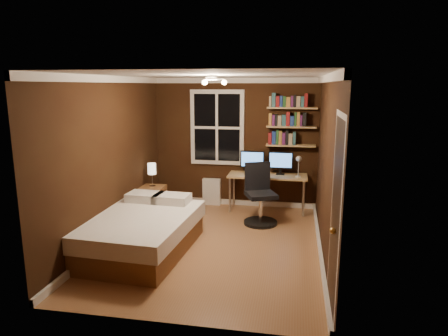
% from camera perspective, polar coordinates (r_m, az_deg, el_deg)
% --- Properties ---
extents(floor, '(4.20, 4.20, 0.00)m').
position_cam_1_polar(floor, '(6.17, -1.48, -10.77)').
color(floor, '#905E39').
rests_on(floor, ground).
extents(wall_back, '(3.20, 0.04, 2.50)m').
position_cam_1_polar(wall_back, '(7.84, 1.59, 3.59)').
color(wall_back, black).
rests_on(wall_back, ground).
extents(wall_left, '(0.04, 4.20, 2.50)m').
position_cam_1_polar(wall_left, '(6.32, -15.89, 1.17)').
color(wall_left, black).
rests_on(wall_left, ground).
extents(wall_right, '(0.04, 4.20, 2.50)m').
position_cam_1_polar(wall_right, '(5.70, 14.40, 0.13)').
color(wall_right, black).
rests_on(wall_right, ground).
extents(ceiling, '(3.20, 4.20, 0.02)m').
position_cam_1_polar(ceiling, '(5.70, -1.62, 13.13)').
color(ceiling, white).
rests_on(ceiling, wall_back).
extents(window, '(1.06, 0.06, 1.46)m').
position_cam_1_polar(window, '(7.83, -0.98, 5.79)').
color(window, silver).
rests_on(window, wall_back).
extents(door, '(0.03, 0.82, 2.05)m').
position_cam_1_polar(door, '(4.26, 15.51, -6.97)').
color(door, black).
rests_on(door, ground).
extents(door_knob, '(0.06, 0.06, 0.06)m').
position_cam_1_polar(door_knob, '(3.98, 15.29, -8.66)').
color(door_knob, gold).
rests_on(door_knob, door).
extents(ceiling_fixture, '(0.44, 0.44, 0.18)m').
position_cam_1_polar(ceiling_fixture, '(5.60, -1.83, 12.13)').
color(ceiling_fixture, beige).
rests_on(ceiling_fixture, ceiling).
extents(bookshelf_lower, '(0.92, 0.22, 0.03)m').
position_cam_1_polar(bookshelf_lower, '(7.64, 9.50, 3.21)').
color(bookshelf_lower, tan).
rests_on(bookshelf_lower, wall_back).
extents(books_row_lower, '(0.48, 0.16, 0.23)m').
position_cam_1_polar(books_row_lower, '(7.62, 9.53, 4.18)').
color(books_row_lower, maroon).
rests_on(books_row_lower, bookshelf_lower).
extents(bookshelf_middle, '(0.92, 0.22, 0.03)m').
position_cam_1_polar(bookshelf_middle, '(7.59, 9.59, 5.83)').
color(bookshelf_middle, tan).
rests_on(bookshelf_middle, wall_back).
extents(books_row_middle, '(0.66, 0.16, 0.23)m').
position_cam_1_polar(books_row_middle, '(7.58, 9.62, 6.80)').
color(books_row_middle, navy).
rests_on(books_row_middle, bookshelf_middle).
extents(bookshelf_upper, '(0.92, 0.22, 0.03)m').
position_cam_1_polar(bookshelf_upper, '(7.57, 9.68, 8.46)').
color(bookshelf_upper, tan).
rests_on(bookshelf_upper, wall_back).
extents(books_row_upper, '(0.66, 0.16, 0.23)m').
position_cam_1_polar(books_row_upper, '(7.56, 9.71, 9.44)').
color(books_row_upper, '#255726').
rests_on(books_row_upper, bookshelf_upper).
extents(bed, '(1.53, 2.04, 0.67)m').
position_cam_1_polar(bed, '(5.95, -11.95, -8.94)').
color(bed, brown).
rests_on(bed, ground).
extents(nightstand, '(0.45, 0.45, 0.54)m').
position_cam_1_polar(nightstand, '(7.51, -10.11, -4.62)').
color(nightstand, brown).
rests_on(nightstand, ground).
extents(bedside_lamp, '(0.15, 0.15, 0.44)m').
position_cam_1_polar(bedside_lamp, '(7.39, -10.24, -1.00)').
color(bedside_lamp, beige).
rests_on(bedside_lamp, nightstand).
extents(radiator, '(0.35, 0.12, 0.53)m').
position_cam_1_polar(radiator, '(8.02, -1.77, -3.40)').
color(radiator, beige).
rests_on(radiator, ground).
extents(desk, '(1.48, 0.56, 0.70)m').
position_cam_1_polar(desk, '(7.59, 6.23, -1.42)').
color(desk, tan).
rests_on(desk, ground).
extents(monitor_left, '(0.46, 0.12, 0.44)m').
position_cam_1_polar(monitor_left, '(7.63, 4.06, 0.84)').
color(monitor_left, black).
rests_on(monitor_left, desk).
extents(monitor_right, '(0.46, 0.12, 0.44)m').
position_cam_1_polar(monitor_right, '(7.59, 8.08, 0.70)').
color(monitor_right, black).
rests_on(monitor_right, desk).
extents(desk_lamp, '(0.14, 0.32, 0.44)m').
position_cam_1_polar(desk_lamp, '(7.35, 10.60, 0.25)').
color(desk_lamp, silver).
rests_on(desk_lamp, desk).
extents(office_chair, '(0.62, 0.62, 1.05)m').
position_cam_1_polar(office_chair, '(6.95, 5.15, -4.63)').
color(office_chair, black).
rests_on(office_chair, ground).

